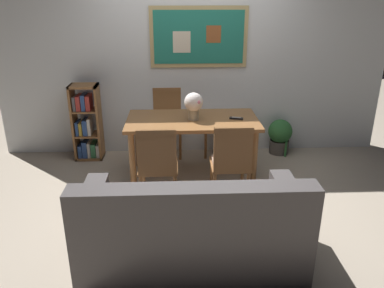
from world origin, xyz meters
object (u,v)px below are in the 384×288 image
object	(u,v)px
potted_ivy	(280,136)
tv_remote	(236,118)
dining_chair_far_right	(217,115)
leather_couch	(191,230)
flower_vase	(194,104)
dining_chair_far_left	(167,116)
bookshelf	(87,125)
dining_table	(192,127)
dining_chair_near_right	(231,159)
dining_chair_near_left	(158,161)

from	to	relation	value
potted_ivy	tv_remote	bearing A→B (deg)	-136.14
dining_chair_far_right	leather_couch	world-z (taller)	dining_chair_far_right
flower_vase	tv_remote	world-z (taller)	flower_vase
dining_chair_far_left	bookshelf	bearing A→B (deg)	-173.26
bookshelf	flower_vase	distance (m)	1.60
leather_couch	flower_vase	size ratio (longest dim) A/B	5.69
dining_table	dining_chair_far_right	bearing A→B (deg)	64.18
dining_chair_near_right	flower_vase	world-z (taller)	flower_vase
potted_ivy	tv_remote	world-z (taller)	tv_remote
dining_chair_near_right	bookshelf	xyz separation A→B (m)	(-1.74, 1.35, -0.07)
leather_couch	potted_ivy	bearing A→B (deg)	59.98
dining_chair_far_left	leather_couch	world-z (taller)	dining_chair_far_left
dining_table	tv_remote	bearing A→B (deg)	-3.84
leather_couch	potted_ivy	size ratio (longest dim) A/B	3.29
dining_table	dining_chair_near_left	size ratio (longest dim) A/B	1.68
tv_remote	dining_chair_far_right	bearing A→B (deg)	99.67
dining_table	potted_ivy	xyz separation A→B (m)	(1.25, 0.68, -0.38)
dining_table	flower_vase	size ratio (longest dim) A/B	4.83
leather_couch	bookshelf	size ratio (longest dim) A/B	1.78
leather_couch	bookshelf	distance (m)	2.60
potted_ivy	dining_chair_near_right	bearing A→B (deg)	-122.38
dining_chair_far_right	dining_table	bearing A→B (deg)	-115.82
bookshelf	potted_ivy	bearing A→B (deg)	1.11
dining_chair_near_right	flower_vase	bearing A→B (deg)	116.25
dining_chair_far_left	bookshelf	size ratio (longest dim) A/B	0.90
dining_table	tv_remote	world-z (taller)	tv_remote
dining_chair_far_right	tv_remote	size ratio (longest dim) A/B	5.62
dining_table	dining_chair_near_right	bearing A→B (deg)	-63.54
dining_table	flower_vase	xyz separation A→B (m)	(0.01, -0.02, 0.29)
leather_couch	tv_remote	xyz separation A→B (m)	(0.59, 1.59, 0.44)
flower_vase	leather_couch	bearing A→B (deg)	-93.38
leather_couch	bookshelf	bearing A→B (deg)	119.90
dining_chair_near_left	dining_chair_far_right	world-z (taller)	same
bookshelf	potted_ivy	distance (m)	2.64
dining_chair_near_right	flower_vase	xyz separation A→B (m)	(-0.35, 0.71, 0.38)
dining_chair_near_left	bookshelf	xyz separation A→B (m)	(-1.00, 1.38, -0.07)
dining_chair_far_left	dining_chair_near_right	size ratio (longest dim) A/B	1.00
dining_table	bookshelf	size ratio (longest dim) A/B	1.51
dining_table	leather_couch	xyz separation A→B (m)	(-0.08, -1.63, -0.33)
leather_couch	tv_remote	bearing A→B (deg)	69.62
bookshelf	dining_chair_far_left	bearing A→B (deg)	6.74
dining_chair_far_right	potted_ivy	distance (m)	0.93
dining_chair_near_left	leather_couch	distance (m)	0.95
dining_table	dining_chair_far_right	xyz separation A→B (m)	(0.37, 0.77, -0.10)
dining_chair_far_right	leather_couch	xyz separation A→B (m)	(-0.45, -2.40, -0.23)
dining_chair_near_right	dining_table	bearing A→B (deg)	116.46
dining_chair_near_left	potted_ivy	world-z (taller)	dining_chair_near_left
dining_chair_near_right	potted_ivy	distance (m)	1.68
dining_chair_near_left	tv_remote	size ratio (longest dim) A/B	5.62
dining_chair_near_right	bookshelf	distance (m)	2.20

